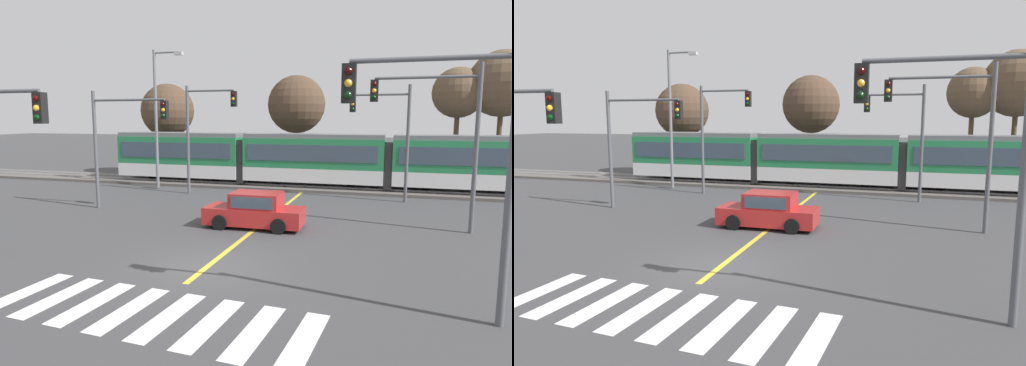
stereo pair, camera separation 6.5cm
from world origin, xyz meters
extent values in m
plane|color=#3D3D3F|center=(0.00, 0.00, 0.00)|extent=(200.00, 200.00, 0.00)
cube|color=#56514C|center=(0.00, 17.05, 0.09)|extent=(120.00, 4.00, 0.18)
cube|color=#939399|center=(0.00, 16.33, 0.23)|extent=(120.00, 0.08, 0.10)
cube|color=#939399|center=(0.00, 17.77, 0.23)|extent=(120.00, 0.08, 0.10)
cube|color=silver|center=(-9.11, 17.05, 0.98)|extent=(9.00, 2.60, 0.90)
cube|color=#237A47|center=(-9.11, 17.05, 2.38)|extent=(9.00, 2.60, 1.90)
cube|color=#384756|center=(-9.11, 15.73, 2.43)|extent=(8.28, 0.04, 1.04)
cube|color=slate|center=(-9.11, 17.05, 3.47)|extent=(9.00, 2.39, 0.28)
cylinder|color=black|center=(-6.64, 17.05, 0.53)|extent=(0.70, 0.20, 0.70)
cylinder|color=black|center=(-11.59, 17.05, 0.53)|extent=(0.70, 0.20, 0.70)
cube|color=silver|center=(0.39, 17.05, 0.98)|extent=(9.00, 2.60, 0.90)
cube|color=#237A47|center=(0.39, 17.05, 2.38)|extent=(9.00, 2.60, 1.90)
cube|color=#384756|center=(0.39, 15.73, 2.43)|extent=(8.28, 0.04, 1.04)
cube|color=slate|center=(0.39, 17.05, 3.47)|extent=(9.00, 2.39, 0.28)
cylinder|color=black|center=(2.86, 17.05, 0.53)|extent=(0.70, 0.20, 0.70)
cylinder|color=black|center=(-2.09, 17.05, 0.53)|extent=(0.70, 0.20, 0.70)
cube|color=silver|center=(9.89, 17.05, 0.98)|extent=(9.00, 2.60, 0.90)
cube|color=#237A47|center=(9.89, 17.05, 2.38)|extent=(9.00, 2.60, 1.90)
cube|color=#384756|center=(9.89, 15.73, 2.43)|extent=(8.28, 0.04, 1.04)
cube|color=slate|center=(9.89, 17.05, 3.47)|extent=(9.00, 2.39, 0.28)
cylinder|color=black|center=(7.41, 17.05, 0.53)|extent=(0.70, 0.20, 0.70)
cube|color=#2D2D2D|center=(-4.36, 17.05, 1.68)|extent=(0.50, 2.34, 2.80)
cube|color=#2D2D2D|center=(5.14, 17.05, 1.68)|extent=(0.50, 2.34, 2.80)
cube|color=silver|center=(-3.84, -3.23, 0.00)|extent=(0.75, 2.83, 0.01)
cube|color=silver|center=(-2.74, -3.31, 0.00)|extent=(0.75, 2.83, 0.01)
cube|color=silver|center=(-1.65, -3.38, 0.00)|extent=(0.75, 2.83, 0.01)
cube|color=silver|center=(-0.55, -3.46, 0.00)|extent=(0.75, 2.83, 0.01)
cube|color=silver|center=(0.55, -3.53, 0.00)|extent=(0.75, 2.83, 0.01)
cube|color=silver|center=(1.65, -3.61, 0.00)|extent=(0.75, 2.83, 0.01)
cube|color=silver|center=(2.74, -3.68, 0.00)|extent=(0.75, 2.83, 0.01)
cube|color=silver|center=(3.84, -3.76, 0.00)|extent=(0.75, 2.83, 0.01)
cube|color=gold|center=(0.00, 6.78, 0.00)|extent=(0.20, 16.54, 0.01)
cube|color=#B22323|center=(-0.13, 5.53, 0.52)|extent=(4.22, 1.76, 0.72)
cube|color=#B22323|center=(-0.03, 5.54, 1.20)|extent=(2.12, 1.55, 0.64)
cube|color=#384756|center=(-1.03, 5.52, 1.20)|extent=(0.12, 1.43, 0.52)
cube|color=#384756|center=(-0.02, 4.76, 1.20)|extent=(1.79, 0.07, 0.48)
cylinder|color=black|center=(-1.38, 4.67, 0.32)|extent=(0.64, 0.23, 0.64)
cylinder|color=black|center=(-1.41, 6.37, 0.32)|extent=(0.64, 0.23, 0.64)
cylinder|color=black|center=(1.14, 4.70, 0.32)|extent=(0.64, 0.23, 0.64)
cylinder|color=black|center=(1.11, 6.40, 0.32)|extent=(0.64, 0.23, 0.64)
cube|color=black|center=(-4.41, -1.70, 4.93)|extent=(0.32, 0.28, 0.90)
sphere|color=#360605|center=(-4.41, -1.85, 5.20)|extent=(0.18, 0.18, 0.18)
sphere|color=#F7AA26|center=(-4.41, -1.85, 4.93)|extent=(0.18, 0.18, 0.18)
sphere|color=black|center=(-4.41, -1.85, 4.66)|extent=(0.18, 0.18, 0.18)
cylinder|color=#515459|center=(8.59, 7.15, 3.40)|extent=(0.18, 0.18, 6.80)
cylinder|color=#515459|center=(6.59, 7.15, 6.26)|extent=(4.00, 0.12, 0.12)
cube|color=black|center=(4.59, 7.15, 5.76)|extent=(0.32, 0.28, 0.90)
sphere|color=#360605|center=(4.59, 7.00, 6.03)|extent=(0.18, 0.18, 0.18)
sphere|color=#F7AA26|center=(4.59, 7.00, 5.76)|extent=(0.18, 0.18, 0.18)
sphere|color=black|center=(4.59, 7.00, 5.49)|extent=(0.18, 0.18, 0.18)
cylinder|color=#515459|center=(7.93, -1.78, 3.21)|extent=(0.18, 0.18, 6.42)
cylinder|color=#515459|center=(6.18, -1.78, 5.94)|extent=(3.50, 0.12, 0.12)
cube|color=black|center=(4.43, -1.78, 5.44)|extent=(0.32, 0.28, 0.90)
sphere|color=#360605|center=(4.43, -1.93, 5.71)|extent=(0.18, 0.18, 0.18)
sphere|color=#F7AA26|center=(4.43, -1.93, 5.44)|extent=(0.18, 0.18, 0.18)
sphere|color=black|center=(4.43, -1.93, 5.17)|extent=(0.18, 0.18, 0.18)
cylinder|color=#515459|center=(6.14, 13.58, 3.22)|extent=(0.18, 0.18, 6.43)
cylinder|color=#515459|center=(4.64, 13.58, 5.91)|extent=(3.00, 0.12, 0.12)
cube|color=black|center=(3.14, 13.58, 5.41)|extent=(0.32, 0.28, 0.90)
sphere|color=#360605|center=(3.14, 13.43, 5.68)|extent=(0.18, 0.18, 0.18)
sphere|color=#F7AA26|center=(3.14, 13.43, 5.41)|extent=(0.18, 0.18, 0.18)
sphere|color=black|center=(3.14, 13.43, 5.14)|extent=(0.18, 0.18, 0.18)
cylinder|color=#515459|center=(-9.18, 7.24, 3.00)|extent=(0.18, 0.18, 6.00)
cylinder|color=#515459|center=(-7.18, 7.24, 5.52)|extent=(4.00, 0.12, 0.12)
cube|color=black|center=(-5.18, 7.24, 5.02)|extent=(0.32, 0.28, 0.90)
sphere|color=#360605|center=(-5.18, 7.09, 5.29)|extent=(0.18, 0.18, 0.18)
sphere|color=#F7AA26|center=(-5.18, 7.09, 5.02)|extent=(0.18, 0.18, 0.18)
sphere|color=black|center=(-5.18, 7.09, 4.75)|extent=(0.18, 0.18, 0.18)
cylinder|color=#515459|center=(-6.63, 12.78, 3.28)|extent=(0.18, 0.18, 6.56)
cylinder|color=#515459|center=(-5.13, 12.78, 6.24)|extent=(3.00, 0.12, 0.12)
cube|color=black|center=(-3.63, 12.78, 5.74)|extent=(0.32, 0.28, 0.90)
sphere|color=#360605|center=(-3.63, 12.63, 6.01)|extent=(0.18, 0.18, 0.18)
sphere|color=#F7AA26|center=(-3.63, 12.63, 5.74)|extent=(0.18, 0.18, 0.18)
sphere|color=black|center=(-3.63, 12.63, 5.47)|extent=(0.18, 0.18, 0.18)
cylinder|color=slate|center=(-9.71, 14.45, 4.51)|extent=(0.20, 0.20, 9.01)
cylinder|color=slate|center=(-8.83, 14.45, 8.81)|extent=(1.75, 0.12, 0.12)
cube|color=#B2B2B7|center=(-7.96, 14.45, 8.71)|extent=(0.56, 0.28, 0.20)
cylinder|color=brown|center=(-12.32, 21.03, 2.19)|extent=(0.32, 0.32, 4.37)
sphere|color=#4C3828|center=(-12.32, 21.03, 5.23)|extent=(4.30, 4.30, 4.30)
cylinder|color=brown|center=(-1.85, 21.97, 2.39)|extent=(0.32, 0.32, 4.78)
sphere|color=#4C3828|center=(-1.85, 21.97, 5.66)|extent=(4.40, 4.40, 4.40)
cylinder|color=brown|center=(9.38, 20.71, 2.82)|extent=(0.32, 0.32, 5.64)
sphere|color=brown|center=(9.38, 20.71, 6.31)|extent=(3.36, 3.36, 3.36)
cylinder|color=brown|center=(11.99, 20.73, 2.99)|extent=(0.32, 0.32, 5.99)
sphere|color=brown|center=(11.99, 20.73, 6.85)|extent=(4.32, 4.32, 4.32)
camera|label=1|loc=(5.53, -12.70, 4.66)|focal=32.00mm
camera|label=2|loc=(5.59, -12.68, 4.66)|focal=32.00mm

